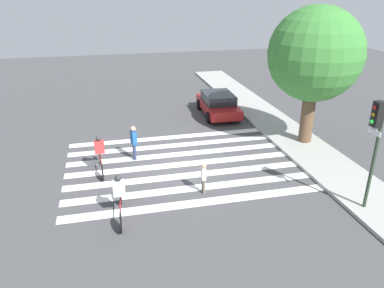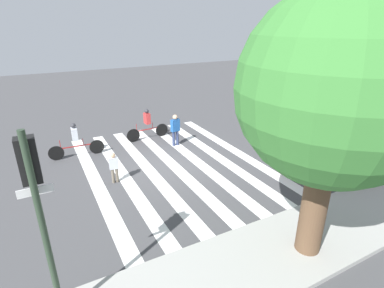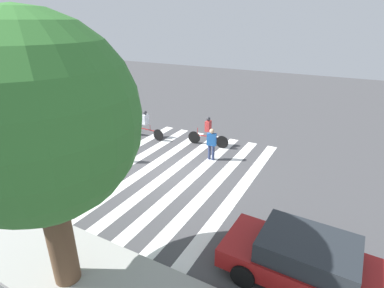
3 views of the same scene
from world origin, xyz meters
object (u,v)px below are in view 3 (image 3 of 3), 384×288
Objects in this scene: street_tree at (36,122)px; cyclist_near_curb at (208,131)px; cyclist_far_lane at (146,123)px; car_parked_far_curb at (306,261)px; pedestrian_adult_yellow_jacket at (212,142)px; pedestrian_adult_tall_backpack at (121,149)px.

street_tree reaches higher than cyclist_near_curb.
car_parked_far_curb is at bearing 149.76° from cyclist_far_lane.
cyclist_near_curb is (0.91, -1.50, -0.04)m from pedestrian_adult_yellow_jacket.
pedestrian_adult_tall_backpack is (3.65, 2.30, -0.21)m from pedestrian_adult_yellow_jacket.
car_parked_far_curb is at bearing 127.58° from cyclist_near_curb.
car_parked_far_curb is at bearing -13.80° from pedestrian_adult_tall_backpack.
cyclist_near_curb reaches higher than pedestrian_adult_yellow_jacket.
street_tree is at bearing 30.53° from car_parked_far_curb.
pedestrian_adult_tall_backpack is 0.29× the size of car_parked_far_curb.
cyclist_far_lane is at bearing 112.50° from pedestrian_adult_tall_backpack.
street_tree reaches higher than pedestrian_adult_tall_backpack.
street_tree reaches higher than pedestrian_adult_yellow_jacket.
pedestrian_adult_yellow_jacket is 4.65m from cyclist_far_lane.
pedestrian_adult_tall_backpack is at bearing -159.27° from pedestrian_adult_yellow_jacket.
cyclist_far_lane is 0.57× the size of car_parked_far_curb.
cyclist_far_lane is 1.05× the size of cyclist_near_curb.
pedestrian_adult_yellow_jacket is at bearing -44.70° from car_parked_far_curb.
cyclist_far_lane is (4.57, -0.88, -0.04)m from pedestrian_adult_yellow_jacket.
pedestrian_adult_yellow_jacket is at bearing 117.67° from cyclist_near_curb.
pedestrian_adult_tall_backpack is 0.53× the size of cyclist_near_curb.
street_tree is 10.65m from cyclist_near_curb.
cyclist_near_curb is at bearing 60.57° from pedestrian_adult_tall_backpack.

